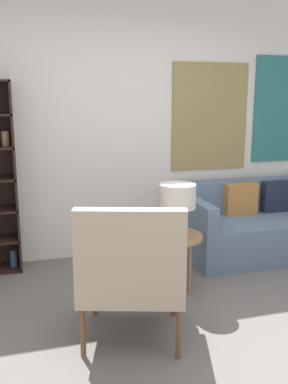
{
  "coord_description": "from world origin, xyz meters",
  "views": [
    {
      "loc": [
        -1.03,
        -2.33,
        1.65
      ],
      "look_at": [
        -0.08,
        0.95,
        0.9
      ],
      "focal_mm": 40.0,
      "sensor_mm": 36.0,
      "label": 1
    }
  ],
  "objects_px": {
    "armchair": "(131,270)",
    "side_table": "(172,241)",
    "couch": "(263,226)",
    "table_lamp": "(177,202)"
  },
  "relations": [
    {
      "from": "armchair",
      "to": "couch",
      "type": "height_order",
      "value": "armchair"
    },
    {
      "from": "armchair",
      "to": "side_table",
      "type": "xyz_separation_m",
      "value": [
        0.55,
        0.74,
        -0.1
      ]
    },
    {
      "from": "armchair",
      "to": "table_lamp",
      "type": "bearing_deg",
      "value": 49.98
    },
    {
      "from": "side_table",
      "to": "couch",
      "type": "bearing_deg",
      "value": 25.95
    },
    {
      "from": "armchair",
      "to": "side_table",
      "type": "bearing_deg",
      "value": 53.11
    },
    {
      "from": "armchair",
      "to": "side_table",
      "type": "height_order",
      "value": "armchair"
    },
    {
      "from": "armchair",
      "to": "couch",
      "type": "distance_m",
      "value": 2.29
    },
    {
      "from": "side_table",
      "to": "table_lamp",
      "type": "height_order",
      "value": "table_lamp"
    },
    {
      "from": "armchair",
      "to": "couch",
      "type": "bearing_deg",
      "value": 36.59
    },
    {
      "from": "armchair",
      "to": "table_lamp",
      "type": "height_order",
      "value": "armchair"
    }
  ]
}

